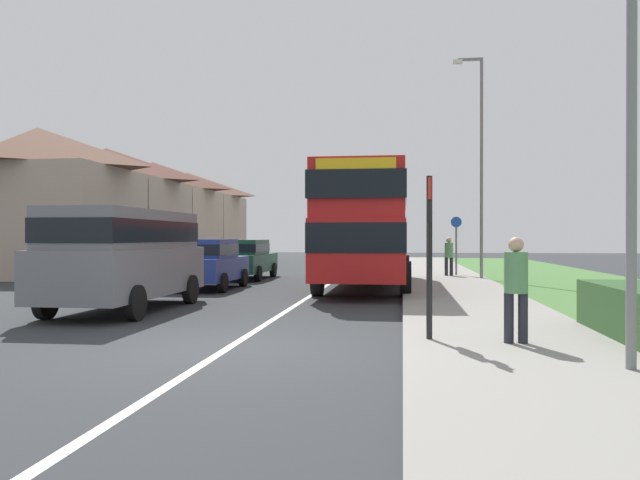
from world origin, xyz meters
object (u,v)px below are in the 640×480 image
object	(u,v)px
parked_van_grey	(126,251)
bus_stop_sign	(429,246)
parked_car_dark_green	(244,257)
pedestrian_at_stop	(516,285)
pedestrian_walking_away	(449,254)
parked_car_blue	(207,262)
cycle_route_sign	(456,243)
street_lamp_mid	(479,155)
double_decker_bus	(367,223)

from	to	relation	value
parked_van_grey	bus_stop_sign	xyz separation A→B (m)	(6.64, -3.84, 0.19)
parked_car_dark_green	pedestrian_at_stop	xyz separation A→B (m)	(7.90, -14.92, 0.10)
pedestrian_walking_away	bus_stop_sign	size ratio (longest dim) A/B	0.64
pedestrian_at_stop	parked_car_blue	bearing A→B (deg)	128.22
parked_car_dark_green	bus_stop_sign	distance (m)	16.15
parked_car_dark_green	bus_stop_sign	xyz separation A→B (m)	(6.66, -14.69, 0.67)
parked_van_grey	cycle_route_sign	size ratio (longest dim) A/B	2.10
street_lamp_mid	parked_car_dark_green	bearing A→B (deg)	179.81
parked_van_grey	street_lamp_mid	bearing A→B (deg)	49.93
cycle_route_sign	parked_car_dark_green	bearing A→B (deg)	-166.35
double_decker_bus	pedestrian_walking_away	xyz separation A→B (m)	(3.01, 5.40, -1.17)
double_decker_bus	parked_van_grey	bearing A→B (deg)	-126.42
pedestrian_walking_away	bus_stop_sign	world-z (taller)	bus_stop_sign
double_decker_bus	pedestrian_walking_away	bearing A→B (deg)	60.82
pedestrian_walking_away	cycle_route_sign	world-z (taller)	cycle_route_sign
pedestrian_at_stop	pedestrian_walking_away	distance (m)	16.34
bus_stop_sign	cycle_route_sign	size ratio (longest dim) A/B	1.03
parked_car_dark_green	pedestrian_at_stop	world-z (taller)	pedestrian_at_stop
bus_stop_sign	cycle_route_sign	xyz separation A→B (m)	(1.79, 16.75, -0.11)
cycle_route_sign	pedestrian_walking_away	bearing A→B (deg)	-118.53
cycle_route_sign	street_lamp_mid	size ratio (longest dim) A/B	0.30
parked_car_blue	parked_car_dark_green	size ratio (longest dim) A/B	0.88
parked_van_grey	parked_car_dark_green	size ratio (longest dim) A/B	1.19
pedestrian_walking_away	bus_stop_sign	xyz separation A→B (m)	(-1.45, -16.11, 0.56)
parked_car_dark_green	cycle_route_sign	size ratio (longest dim) A/B	1.77
pedestrian_walking_away	street_lamp_mid	world-z (taller)	street_lamp_mid
bus_stop_sign	street_lamp_mid	xyz separation A→B (m)	(2.47, 14.66, 3.25)
parked_car_dark_green	pedestrian_walking_away	distance (m)	8.23
bus_stop_sign	pedestrian_walking_away	bearing A→B (deg)	84.86
double_decker_bus	cycle_route_sign	world-z (taller)	double_decker_bus
parked_van_grey	pedestrian_walking_away	world-z (taller)	parked_van_grey
pedestrian_walking_away	cycle_route_sign	size ratio (longest dim) A/B	0.66
pedestrian_walking_away	street_lamp_mid	bearing A→B (deg)	-54.94
double_decker_bus	parked_car_blue	distance (m)	5.30
parked_van_grey	street_lamp_mid	distance (m)	14.55
parked_car_blue	bus_stop_sign	bearing A→B (deg)	-55.82
bus_stop_sign	cycle_route_sign	distance (m)	16.84
cycle_route_sign	bus_stop_sign	bearing A→B (deg)	-96.11
cycle_route_sign	parked_van_grey	bearing A→B (deg)	-123.15
parked_van_grey	pedestrian_at_stop	size ratio (longest dim) A/B	3.17
pedestrian_at_stop	bus_stop_sign	size ratio (longest dim) A/B	0.64
street_lamp_mid	pedestrian_at_stop	bearing A→B (deg)	-94.71
parked_van_grey	bus_stop_sign	distance (m)	7.67
parked_car_dark_green	pedestrian_walking_away	size ratio (longest dim) A/B	2.67
cycle_route_sign	street_lamp_mid	bearing A→B (deg)	-72.15
parked_car_blue	cycle_route_sign	distance (m)	10.96
pedestrian_at_stop	cycle_route_sign	world-z (taller)	cycle_route_sign
street_lamp_mid	parked_car_blue	bearing A→B (deg)	-151.63
double_decker_bus	pedestrian_at_stop	size ratio (longest dim) A/B	5.87
parked_car_blue	pedestrian_walking_away	world-z (taller)	pedestrian_walking_away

